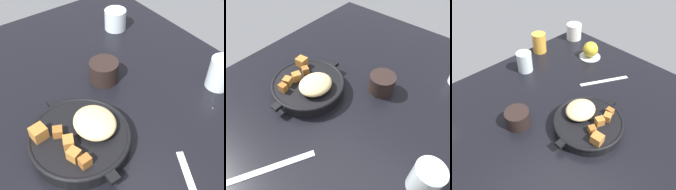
{
  "view_description": "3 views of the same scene",
  "coord_description": "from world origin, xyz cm",
  "views": [
    {
      "loc": [
        43.11,
        -30.58,
        57.21
      ],
      "look_at": [
        1.36,
        -0.15,
        6.49
      ],
      "focal_mm": 47.42,
      "sensor_mm": 36.0,
      "label": 1
    },
    {
      "loc": [
        36.74,
        27.28,
        51.52
      ],
      "look_at": [
        6.07,
        1.19,
        7.88
      ],
      "focal_mm": 34.13,
      "sensor_mm": 36.0,
      "label": 2
    },
    {
      "loc": [
        -33.82,
        -41.14,
        59.4
      ],
      "look_at": [
        5.99,
        0.22,
        6.92
      ],
      "focal_mm": 35.01,
      "sensor_mm": 36.0,
      "label": 3
    }
  ],
  "objects": [
    {
      "name": "ground_plane",
      "position": [
        0.0,
        0.0,
        -1.2
      ],
      "size": [
        114.14,
        88.42,
        2.4
      ],
      "primitive_type": "cube",
      "color": "black"
    },
    {
      "name": "cast_iron_skillet",
      "position": [
        5.38,
        -11.86,
        2.89
      ],
      "size": [
        28.13,
        23.81,
        7.73
      ],
      "color": "black",
      "rests_on": "ground_plane"
    },
    {
      "name": "water_glass_short",
      "position": [
        -30.99,
        24.85,
        3.54
      ],
      "size": [
        7.55,
        7.55,
        7.08
      ],
      "primitive_type": "cylinder",
      "color": "silver",
      "rests_on": "ground_plane"
    },
    {
      "name": "coffee_mug_dark",
      "position": [
        -10.67,
        5.82,
        3.05
      ],
      "size": [
        8.43,
        8.43,
        6.11
      ],
      "primitive_type": "cylinder",
      "color": "black",
      "rests_on": "ground_plane"
    },
    {
      "name": "water_glass_tall",
      "position": [
        10.4,
        30.22,
        4.53
      ],
      "size": [
        6.76,
        6.76,
        9.06
      ],
      "primitive_type": "cylinder",
      "color": "silver",
      "rests_on": "ground_plane"
    }
  ]
}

